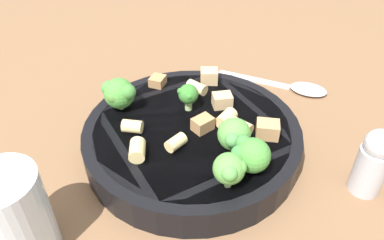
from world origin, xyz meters
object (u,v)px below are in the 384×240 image
object	(u,v)px
chicken_chunk_0	(268,130)
pepper_shaker	(373,162)
rigatoni_0	(241,126)
broccoli_floret_1	(188,95)
broccoli_floret_4	(119,93)
rigatoni_3	(137,150)
chicken_chunk_4	(158,81)
rigatoni_5	(176,142)
chicken_chunk_1	(209,76)
rigatoni_1	(197,87)
spoon	(294,87)
broccoli_floret_0	(235,135)
drinking_glass	(15,222)
broccoli_floret_3	(230,169)
broccoli_floret_2	(250,154)
rigatoni_4	(226,116)
pasta_bowl	(192,136)
chicken_chunk_2	(222,100)
chicken_chunk_3	(203,124)
rigatoni_2	(132,126)

from	to	relation	value
chicken_chunk_0	pepper_shaker	size ratio (longest dim) A/B	0.31
pepper_shaker	rigatoni_0	bearing A→B (deg)	59.99
broccoli_floret_1	broccoli_floret_4	xyz separation A→B (m)	(0.01, 0.08, 0.00)
rigatoni_3	chicken_chunk_4	size ratio (longest dim) A/B	1.21
rigatoni_5	chicken_chunk_1	world-z (taller)	chicken_chunk_1
rigatoni_1	rigatoni_5	distance (m)	0.11
broccoli_floret_4	spoon	world-z (taller)	broccoli_floret_4
broccoli_floret_0	drinking_glass	bearing A→B (deg)	108.84
rigatoni_1	rigatoni_3	world-z (taller)	rigatoni_3
broccoli_floret_3	chicken_chunk_4	distance (m)	0.20
broccoli_floret_1	chicken_chunk_4	xyz separation A→B (m)	(0.06, 0.03, -0.02)
broccoli_floret_2	rigatoni_4	xyz separation A→B (m)	(0.08, 0.01, -0.01)
pasta_bowl	chicken_chunk_4	world-z (taller)	chicken_chunk_4
broccoli_floret_1	drinking_glass	distance (m)	0.23
rigatoni_1	rigatoni_3	size ratio (longest dim) A/B	1.05
chicken_chunk_2	chicken_chunk_3	bearing A→B (deg)	143.86
broccoli_floret_1	broccoli_floret_2	distance (m)	0.12
pasta_bowl	rigatoni_5	distance (m)	0.05
broccoli_floret_4	rigatoni_4	xyz separation A→B (m)	(-0.04, -0.13, -0.01)
broccoli_floret_3	rigatoni_1	xyz separation A→B (m)	(0.17, 0.01, -0.02)
rigatoni_3	drinking_glass	distance (m)	0.13
rigatoni_1	pepper_shaker	world-z (taller)	pepper_shaker
broccoli_floret_2	rigatoni_0	xyz separation A→B (m)	(0.06, -0.01, -0.01)
broccoli_floret_2	chicken_chunk_3	size ratio (longest dim) A/B	1.76
broccoli_floret_2	broccoli_floret_1	bearing A→B (deg)	24.53
chicken_chunk_2	pepper_shaker	world-z (taller)	pepper_shaker
spoon	chicken_chunk_0	bearing A→B (deg)	148.33
drinking_glass	chicken_chunk_1	bearing A→B (deg)	-44.72
rigatoni_3	rigatoni_5	bearing A→B (deg)	-78.32
chicken_chunk_0	chicken_chunk_1	distance (m)	0.13
broccoli_floret_0	rigatoni_2	size ratio (longest dim) A/B	1.78
chicken_chunk_1	rigatoni_4	bearing A→B (deg)	-176.74
broccoli_floret_2	drinking_glass	size ratio (longest dim) A/B	0.43
broccoli_floret_1	spoon	world-z (taller)	broccoli_floret_1
pasta_bowl	broccoli_floret_3	distance (m)	0.11
broccoli_floret_0	broccoli_floret_2	size ratio (longest dim) A/B	1.00
chicken_chunk_3	chicken_chunk_4	xyz separation A→B (m)	(0.10, 0.05, -0.00)
broccoli_floret_0	broccoli_floret_3	bearing A→B (deg)	162.41
chicken_chunk_3	chicken_chunk_4	size ratio (longest dim) A/B	1.10
broccoli_floret_2	rigatoni_4	bearing A→B (deg)	5.98
broccoli_floret_1	rigatoni_4	size ratio (longest dim) A/B	1.40
broccoli_floret_1	broccoli_floret_2	xyz separation A→B (m)	(-0.11, -0.05, -0.00)
rigatoni_0	drinking_glass	distance (m)	0.25
chicken_chunk_1	chicken_chunk_3	size ratio (longest dim) A/B	1.01
rigatoni_0	rigatoni_2	world-z (taller)	same
pasta_bowl	spoon	xyz separation A→B (m)	(0.12, -0.17, -0.02)
rigatoni_5	broccoli_floret_0	bearing A→B (deg)	-99.66
broccoli_floret_0	chicken_chunk_4	world-z (taller)	broccoli_floret_0
broccoli_floret_1	rigatoni_3	xyz separation A→B (m)	(-0.08, 0.06, -0.01)
rigatoni_1	chicken_chunk_0	distance (m)	0.12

